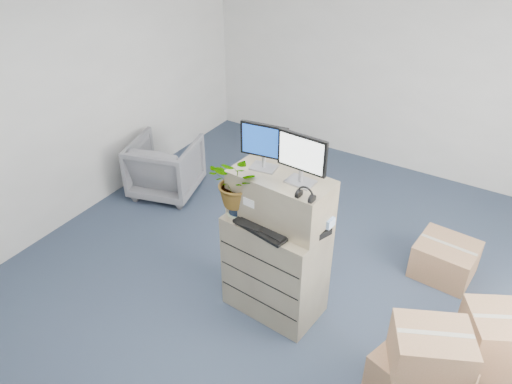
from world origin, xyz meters
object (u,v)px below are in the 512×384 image
monitor_left (264,144)px  office_chair (165,164)px  keyboard (263,228)px  monitor_right (302,157)px  water_bottle (290,209)px  potted_plant (237,188)px  filing_cabinet_lower (275,266)px

monitor_left → office_chair: (-2.05, 0.97, -1.28)m
keyboard → office_chair: size_ratio=0.63×
monitor_right → office_chair: bearing=161.4°
monitor_right → water_bottle: size_ratio=1.74×
office_chair → potted_plant: bearing=133.3°
monitor_right → keyboard: bearing=-135.0°
monitor_right → office_chair: monitor_right is taller
filing_cabinet_lower → office_chair: bearing=159.9°
potted_plant → water_bottle: bearing=16.1°
filing_cabinet_lower → monitor_right: size_ratio=2.34×
filing_cabinet_lower → monitor_left: 1.20m
monitor_left → monitor_right: 0.38m
filing_cabinet_lower → water_bottle: bearing=37.5°
filing_cabinet_lower → monitor_left: bearing=160.8°
monitor_right → water_bottle: monitor_right is taller
keyboard → office_chair: keyboard is taller
monitor_right → keyboard: 0.73m
water_bottle → office_chair: (-2.33, 0.99, -0.74)m
filing_cabinet_lower → water_bottle: (0.10, 0.06, 0.64)m
filing_cabinet_lower → monitor_left: (-0.19, 0.08, 1.18)m
keyboard → office_chair: bearing=162.6°
filing_cabinet_lower → potted_plant: potted_plant is taller
monitor_right → potted_plant: (-0.55, -0.11, -0.42)m
filing_cabinet_lower → keyboard: size_ratio=1.95×
potted_plant → office_chair: (-1.87, 1.12, -0.87)m
keyboard → potted_plant: potted_plant is taller
monitor_right → water_bottle: bearing=170.5°
filing_cabinet_lower → monitor_left: monitor_left is taller
monitor_left → monitor_right: monitor_right is taller
monitor_left → office_chair: bearing=146.9°
keyboard → filing_cabinet_lower: bearing=86.5°
monitor_left → water_bottle: monitor_left is taller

